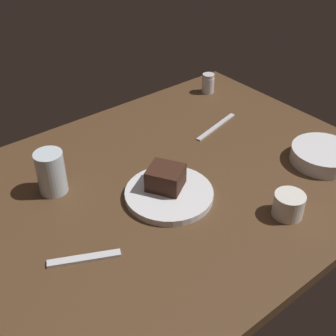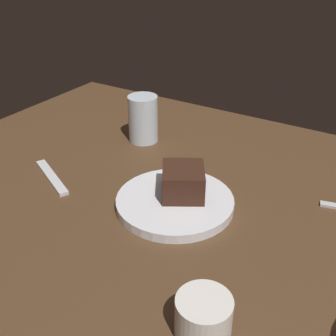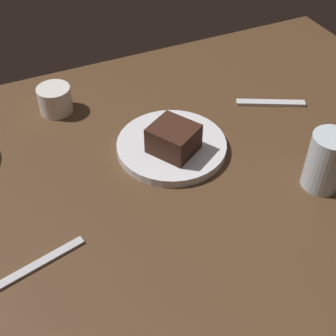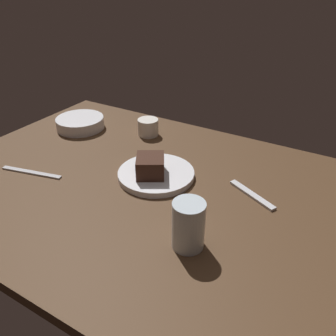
{
  "view_description": "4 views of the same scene",
  "coord_description": "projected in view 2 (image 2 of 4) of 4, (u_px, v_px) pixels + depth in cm",
  "views": [
    {
      "loc": [
        -52.41,
        -69.54,
        72.1
      ],
      "look_at": [
        4.32,
        1.01,
        6.4
      ],
      "focal_mm": 47.72,
      "sensor_mm": 36.0,
      "label": 1
    },
    {
      "loc": [
        32.02,
        -59.02,
        47.11
      ],
      "look_at": [
        -4.62,
        0.33,
        7.14
      ],
      "focal_mm": 44.82,
      "sensor_mm": 36.0,
      "label": 2
    },
    {
      "loc": [
        29.21,
        57.79,
        62.91
      ],
      "look_at": [
        3.75,
        1.8,
        5.07
      ],
      "focal_mm": 49.75,
      "sensor_mm": 36.0,
      "label": 3
    },
    {
      "loc": [
        -45.22,
        64.83,
        55.19
      ],
      "look_at": [
        -3.35,
        -5.67,
        6.42
      ],
      "focal_mm": 37.23,
      "sensor_mm": 36.0,
      "label": 4
    }
  ],
  "objects": [
    {
      "name": "dining_table",
      "position": [
        187.0,
        200.0,
        0.81
      ],
      "size": [
        120.0,
        84.0,
        3.0
      ],
      "primitive_type": "cube",
      "color": "#4C331E",
      "rests_on": "ground"
    },
    {
      "name": "chocolate_cake_slice",
      "position": [
        183.0,
        181.0,
        0.76
      ],
      "size": [
        10.6,
        10.84,
        5.36
      ],
      "primitive_type": "cube",
      "rotation": [
        0.0,
        0.0,
        3.68
      ],
      "color": "#381E14",
      "rests_on": "dessert_plate"
    },
    {
      "name": "water_glass",
      "position": [
        143.0,
        119.0,
        0.98
      ],
      "size": [
        6.92,
        6.92,
        10.96
      ],
      "primitive_type": "cylinder",
      "color": "silver",
      "rests_on": "dining_table"
    },
    {
      "name": "coffee_cup",
      "position": [
        203.0,
        317.0,
        0.51
      ],
      "size": [
        7.09,
        7.09,
        5.72
      ],
      "primitive_type": "cylinder",
      "color": "silver",
      "rests_on": "dining_table"
    },
    {
      "name": "dessert_spoon",
      "position": [
        52.0,
        177.0,
        0.85
      ],
      "size": [
        14.23,
        8.29,
        0.7
      ],
      "primitive_type": "cube",
      "rotation": [
        0.0,
        0.0,
        2.68
      ],
      "color": "silver",
      "rests_on": "dining_table"
    },
    {
      "name": "dessert_plate",
      "position": [
        173.0,
        202.0,
        0.76
      ],
      "size": [
        21.41,
        21.41,
        1.73
      ],
      "primitive_type": "cylinder",
      "color": "silver",
      "rests_on": "dining_table"
    }
  ]
}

